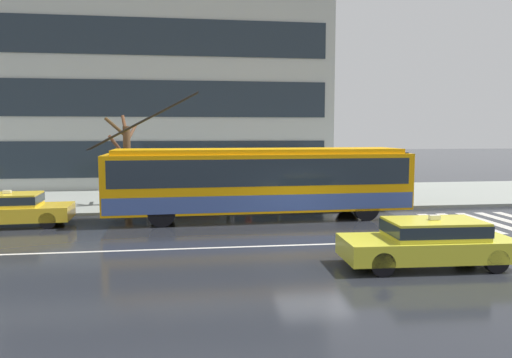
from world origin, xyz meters
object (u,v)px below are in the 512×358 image
at_px(pedestrian_walking_past, 350,171).
at_px(pedestrian_waiting_by_pole, 279,173).
at_px(taxi_queued_behind_bus, 11,208).
at_px(taxi_oncoming_near, 430,241).
at_px(bus_shelter, 190,163).
at_px(pedestrian_approaching_curb, 248,181).
at_px(street_tree_bare, 127,158).
at_px(trolleybus, 260,180).
at_px(pedestrian_at_shelter, 228,170).

distance_m(pedestrian_walking_past, pedestrian_waiting_by_pole, 3.46).
xyz_separation_m(taxi_queued_behind_bus, pedestrian_walking_past, (14.48, 3.12, 1.03)).
xyz_separation_m(taxi_oncoming_near, bus_shelter, (-6.30, 11.24, 1.40)).
bearing_deg(taxi_oncoming_near, pedestrian_approaching_curb, 105.37).
distance_m(pedestrian_approaching_curb, street_tree_bare, 6.07).
xyz_separation_m(trolleybus, pedestrian_waiting_by_pole, (1.39, 3.23, 0.02)).
bearing_deg(taxi_oncoming_near, pedestrian_at_shelter, 111.62).
height_order(taxi_oncoming_near, pedestrian_approaching_curb, pedestrian_approaching_curb).
bearing_deg(pedestrian_waiting_by_pole, pedestrian_at_shelter, 170.95).
bearing_deg(pedestrian_at_shelter, trolleybus, -74.14).
xyz_separation_m(bus_shelter, pedestrian_walking_past, (7.67, -0.69, -0.37)).
height_order(trolleybus, pedestrian_approaching_curb, trolleybus).
xyz_separation_m(trolleybus, pedestrian_approaching_curb, (0.08, 4.60, -0.49)).
bearing_deg(street_tree_bare, pedestrian_walking_past, -6.04).
height_order(pedestrian_at_shelter, pedestrian_approaching_curb, pedestrian_at_shelter).
bearing_deg(pedestrian_walking_past, pedestrian_approaching_curb, 159.69).
bearing_deg(pedestrian_walking_past, bus_shelter, 174.86).
height_order(pedestrian_at_shelter, street_tree_bare, street_tree_bare).
distance_m(bus_shelter, street_tree_bare, 3.03).
bearing_deg(pedestrian_at_shelter, pedestrian_approaching_curb, 41.67).
bearing_deg(pedestrian_waiting_by_pole, street_tree_bare, 174.16).
height_order(bus_shelter, pedestrian_at_shelter, bus_shelter).
height_order(taxi_queued_behind_bus, pedestrian_at_shelter, pedestrian_at_shelter).
height_order(trolleybus, taxi_queued_behind_bus, trolleybus).
distance_m(taxi_oncoming_near, pedestrian_waiting_by_pole, 11.17).
height_order(pedestrian_approaching_curb, pedestrian_walking_past, pedestrian_walking_past).
bearing_deg(pedestrian_walking_past, trolleybus, -149.55).
bearing_deg(street_tree_bare, taxi_queued_behind_bus, -131.92).
distance_m(bus_shelter, pedestrian_waiting_by_pole, 4.27).
xyz_separation_m(trolleybus, taxi_queued_behind_bus, (-9.65, -0.29, -0.90)).
bearing_deg(pedestrian_approaching_curb, street_tree_bare, -173.92).
relative_size(taxi_oncoming_near, pedestrian_walking_past, 2.30).
relative_size(pedestrian_approaching_curb, pedestrian_waiting_by_pole, 0.88).
xyz_separation_m(bus_shelter, pedestrian_approaching_curb, (2.92, 1.07, -0.99)).
relative_size(pedestrian_waiting_by_pole, street_tree_bare, 0.44).
xyz_separation_m(taxi_queued_behind_bus, pedestrian_approaching_curb, (9.73, 4.88, 0.41)).
relative_size(trolleybus, pedestrian_walking_past, 6.50).
xyz_separation_m(trolleybus, bus_shelter, (-2.84, 3.53, 0.50)).
bearing_deg(taxi_queued_behind_bus, street_tree_bare, 48.08).
height_order(pedestrian_waiting_by_pole, street_tree_bare, street_tree_bare).
distance_m(pedestrian_walking_past, street_tree_bare, 10.74).
bearing_deg(pedestrian_walking_past, pedestrian_at_shelter, 172.47).
xyz_separation_m(pedestrian_approaching_curb, pedestrian_waiting_by_pole, (1.31, -1.37, 0.51)).
relative_size(trolleybus, pedestrian_approaching_curb, 7.85).
bearing_deg(bus_shelter, pedestrian_at_shelter, 2.65).
bearing_deg(pedestrian_at_shelter, street_tree_bare, 175.80).
height_order(taxi_oncoming_near, pedestrian_waiting_by_pole, pedestrian_waiting_by_pole).
bearing_deg(pedestrian_waiting_by_pole, taxi_queued_behind_bus, -162.35).
height_order(taxi_oncoming_near, pedestrian_at_shelter, pedestrian_at_shelter).
distance_m(taxi_queued_behind_bus, pedestrian_approaching_curb, 10.90).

